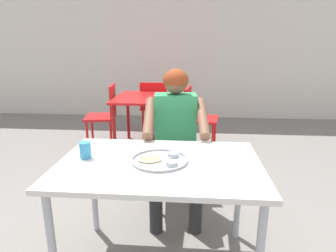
# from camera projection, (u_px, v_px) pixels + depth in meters

# --- Properties ---
(back_wall) EXTENTS (12.00, 0.12, 3.40)m
(back_wall) POSITION_uv_depth(u_px,v_px,m) (178.00, 27.00, 5.36)
(back_wall) COLOR silver
(back_wall) RESTS_ON ground
(table_foreground) EXTENTS (1.19, 0.79, 0.73)m
(table_foreground) POSITION_uv_depth(u_px,v_px,m) (159.00, 173.00, 1.72)
(table_foreground) COLOR silver
(table_foreground) RESTS_ON ground
(thali_tray) EXTENTS (0.34, 0.34, 0.03)m
(thali_tray) POSITION_uv_depth(u_px,v_px,m) (160.00, 160.00, 1.71)
(thali_tray) COLOR #B7BABF
(thali_tray) RESTS_ON table_foreground
(drinking_cup) EXTENTS (0.07, 0.07, 0.10)m
(drinking_cup) POSITION_uv_depth(u_px,v_px,m) (85.00, 150.00, 1.75)
(drinking_cup) COLOR #338CBF
(drinking_cup) RESTS_ON table_foreground
(chair_foreground) EXTENTS (0.43, 0.45, 0.86)m
(chair_foreground) POSITION_uv_depth(u_px,v_px,m) (175.00, 146.00, 2.61)
(chair_foreground) COLOR #3F3F44
(chair_foreground) RESTS_ON ground
(diner_foreground) EXTENTS (0.52, 0.57, 1.21)m
(diner_foreground) POSITION_uv_depth(u_px,v_px,m) (176.00, 130.00, 2.34)
(diner_foreground) COLOR #2A2A2A
(diner_foreground) RESTS_ON ground
(table_background_red) EXTENTS (0.90, 0.93, 0.72)m
(table_background_red) POSITION_uv_depth(u_px,v_px,m) (150.00, 102.00, 3.86)
(table_background_red) COLOR red
(table_background_red) RESTS_ON ground
(chair_red_left) EXTENTS (0.45, 0.47, 0.86)m
(chair_red_left) POSITION_uv_depth(u_px,v_px,m) (106.00, 112.00, 4.02)
(chair_red_left) COLOR red
(chair_red_left) RESTS_ON ground
(chair_red_right) EXTENTS (0.48, 0.48, 0.84)m
(chair_red_right) POSITION_uv_depth(u_px,v_px,m) (196.00, 114.00, 3.89)
(chair_red_right) COLOR red
(chair_red_right) RESTS_ON ground
(chair_red_far) EXTENTS (0.42, 0.40, 0.85)m
(chair_red_far) POSITION_uv_depth(u_px,v_px,m) (154.00, 104.00, 4.45)
(chair_red_far) COLOR red
(chair_red_far) RESTS_ON ground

